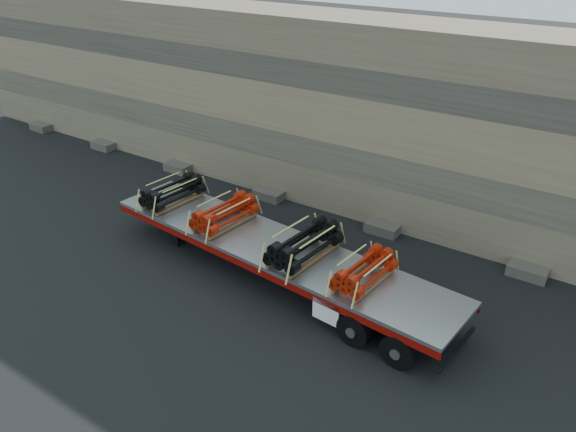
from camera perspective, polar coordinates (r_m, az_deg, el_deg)
name	(u,v)px	position (r m, az deg, el deg)	size (l,w,h in m)	color
ground	(259,276)	(17.81, -2.92, -6.06)	(120.00, 120.00, 0.00)	black
rock_wall	(361,116)	(21.34, 7.48, 10.04)	(44.00, 3.00, 7.00)	#7A6B54
trailer	(273,261)	(17.36, -1.48, -4.63)	(12.14, 2.33, 1.21)	#A9ACB1
bundle_front	(173,193)	(19.82, -11.64, 2.34)	(1.06, 2.13, 0.76)	black
bundle_midfront	(225,214)	(18.10, -6.46, 0.23)	(1.07, 2.15, 0.76)	#A81D08
bundle_midrear	(304,245)	(16.20, 1.63, -2.96)	(1.18, 2.36, 0.84)	black
bundle_rear	(364,272)	(15.27, 7.73, -5.62)	(0.99, 1.98, 0.70)	#A81D08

